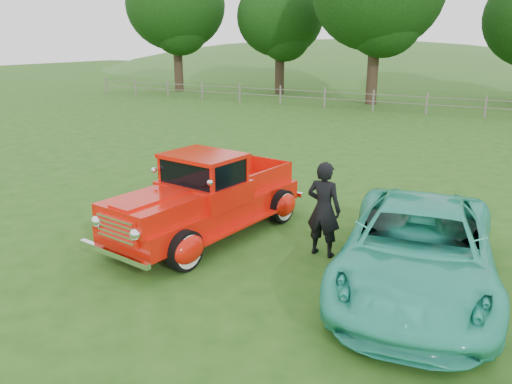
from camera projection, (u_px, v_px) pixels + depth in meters
The scene contains 8 objects.
ground at pixel (198, 263), 9.29m from camera, with size 140.00×140.00×0.00m, color #214D14.
distant_hills at pixel (446, 111), 62.39m from camera, with size 116.00×60.00×18.00m.
fence_line at pixel (427, 103), 27.57m from camera, with size 48.00×0.12×1.20m.
tree_far_west at pixel (176, 5), 38.36m from camera, with size 7.60×7.60×9.93m.
tree_mid_west at pixel (280, 17), 36.65m from camera, with size 6.40×6.40×8.46m.
red_pickup at pixel (206, 199), 10.44m from camera, with size 2.73×5.18×1.78m.
teal_sedan at pixel (418, 249), 8.16m from camera, with size 2.38×5.17×1.44m, color #2DB599.
man at pixel (324, 209), 9.41m from camera, with size 0.68×0.44×1.85m, color black.
Camera 1 is at (5.02, -6.93, 4.00)m, focal length 35.00 mm.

